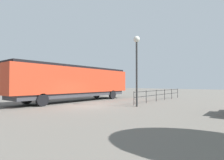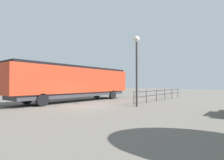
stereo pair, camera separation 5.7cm
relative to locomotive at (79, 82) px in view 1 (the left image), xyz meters
name	(u,v)px [view 1 (the left image)]	position (x,y,z in m)	size (l,w,h in m)	color
ground_plane	(90,105)	(4.04, -2.34, -2.18)	(120.00, 120.00, 0.00)	#666059
locomotive	(79,82)	(0.00, 0.00, 0.00)	(3.05, 15.16, 3.85)	red
lamp_post	(137,56)	(7.81, -0.49, 2.16)	(0.54, 0.54, 6.01)	#2D2D2D
platform_fence	(161,93)	(7.17, 5.93, -1.34)	(0.05, 11.74, 1.28)	black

